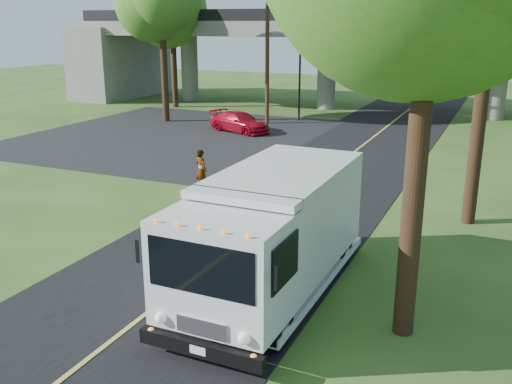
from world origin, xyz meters
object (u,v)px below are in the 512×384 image
Objects in this scene: traffic_signal at (300,72)px; step_van at (272,231)px; pedestrian at (201,170)px; red_sedan at (240,122)px; tree_left_far at (173,7)px; utility_pole at (267,52)px.

traffic_signal reaches higher than step_van.
pedestrian is at bearing 130.51° from step_van.
red_sedan is at bearing -108.62° from traffic_signal.
red_sedan is at bearing -39.04° from tree_left_far.
utility_pole is 24.65m from step_van.
tree_left_far reaches higher than pedestrian.
tree_left_far is 6.03× the size of pedestrian.
utility_pole is 2.16× the size of red_sedan.
red_sedan is at bearing 118.35° from step_van.
pedestrian is (-6.01, 7.18, -0.82)m from step_van.
utility_pole reaches higher than step_van.
traffic_signal is at bearing 109.09° from step_van.
pedestrian is at bearing -141.95° from red_sedan.
traffic_signal is 0.53× the size of tree_left_far.
step_van is at bearing -66.65° from utility_pole.
tree_left_far reaches higher than traffic_signal.
step_van is at bearing 156.68° from pedestrian.
traffic_signal is at bearing 0.70° from red_sedan.
utility_pole is at bearing 113.92° from step_van.
utility_pole is at bearing -49.70° from pedestrian.
step_van is 9.40m from pedestrian.
red_sedan is at bearing -95.50° from utility_pole.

